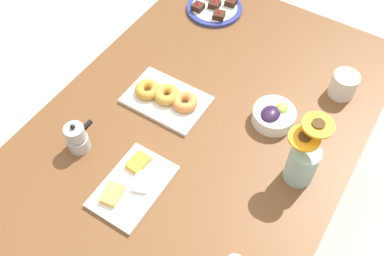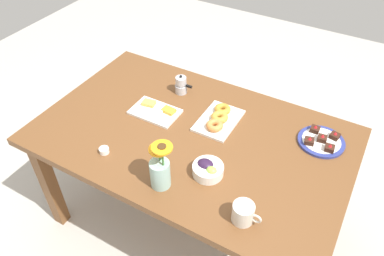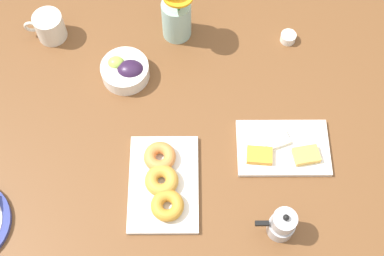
{
  "view_description": "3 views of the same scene",
  "coord_description": "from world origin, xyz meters",
  "views": [
    {
      "loc": [
        -0.69,
        -0.43,
        1.9
      ],
      "look_at": [
        0.0,
        0.0,
        0.78
      ],
      "focal_mm": 40.0,
      "sensor_mm": 36.0,
      "label": 1
    },
    {
      "loc": [
        0.7,
        -1.23,
        2.05
      ],
      "look_at": [
        0.0,
        0.0,
        0.78
      ],
      "focal_mm": 35.0,
      "sensor_mm": 36.0,
      "label": 2
    },
    {
      "loc": [
        0.0,
        0.66,
        2.13
      ],
      "look_at": [
        0.0,
        0.0,
        0.78
      ],
      "focal_mm": 50.0,
      "sensor_mm": 36.0,
      "label": 3
    }
  ],
  "objects": [
    {
      "name": "croissant_platter",
      "position": [
        0.08,
        0.15,
        0.76
      ],
      "size": [
        0.19,
        0.28,
        0.05
      ],
      "color": "white",
      "rests_on": "dining_table"
    },
    {
      "name": "coffee_mug",
      "position": [
        0.44,
        -0.35,
        0.79
      ],
      "size": [
        0.13,
        0.09,
        0.09
      ],
      "color": "beige",
      "rests_on": "dining_table"
    },
    {
      "name": "dining_table",
      "position": [
        0.0,
        0.0,
        0.65
      ],
      "size": [
        1.6,
        1.0,
        0.74
      ],
      "color": "brown",
      "rests_on": "ground_plane"
    },
    {
      "name": "dessert_plate",
      "position": [
        0.59,
        0.26,
        0.75
      ],
      "size": [
        0.23,
        0.23,
        0.05
      ],
      "color": "navy",
      "rests_on": "dining_table"
    },
    {
      "name": "grape_bowl",
      "position": [
        0.2,
        -0.2,
        0.77
      ],
      "size": [
        0.14,
        0.14,
        0.07
      ],
      "color": "white",
      "rests_on": "dining_table"
    },
    {
      "name": "moka_pot",
      "position": [
        -0.23,
        0.28,
        0.79
      ],
      "size": [
        0.11,
        0.07,
        0.12
      ],
      "color": "#B7B7BC",
      "rests_on": "dining_table"
    },
    {
      "name": "ground_plane",
      "position": [
        0.0,
        0.0,
        0.0
      ],
      "size": [
        6.0,
        6.0,
        0.0
      ],
      "primitive_type": "plane",
      "color": "#B7B2A8"
    },
    {
      "name": "cheese_platter",
      "position": [
        -0.26,
        0.05,
        0.75
      ],
      "size": [
        0.26,
        0.17,
        0.03
      ],
      "color": "white",
      "rests_on": "dining_table"
    },
    {
      "name": "flower_vase",
      "position": [
        0.04,
        -0.36,
        0.83
      ],
      "size": [
        0.12,
        0.11,
        0.25
      ],
      "color": "#99C1B7",
      "rests_on": "dining_table"
    }
  ]
}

